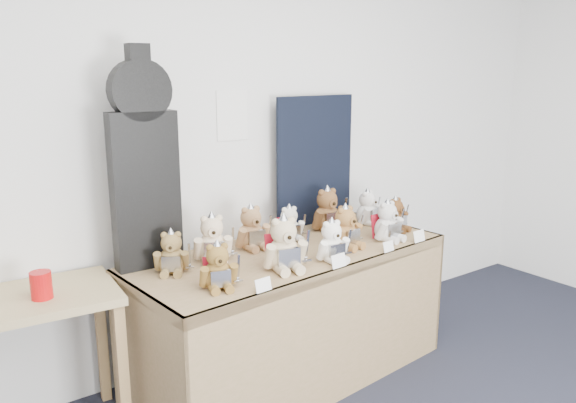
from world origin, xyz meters
TOP-DOWN VIEW (x-y plane):
  - room_shell at (0.11, 2.49)m, footprint 6.00×6.00m
  - display_table at (0.22, 1.94)m, footprint 1.95×0.95m
  - side_table at (-1.22, 2.23)m, footprint 0.96×0.59m
  - guitar_case at (-0.55, 2.25)m, footprint 0.35×0.11m
  - navy_board at (0.70, 2.42)m, footprint 0.64×0.06m
  - red_cup at (-1.11, 2.16)m, footprint 0.10×0.10m
  - teddy_front_far_left at (-0.40, 1.76)m, footprint 0.21×0.19m
  - teddy_front_left at (0.00, 1.79)m, footprint 0.26×0.24m
  - teddy_front_centre at (0.30, 1.76)m, footprint 0.21×0.18m
  - teddy_front_right at (0.51, 1.89)m, footprint 0.24×0.20m
  - teddy_front_far_right at (0.82, 1.85)m, footprint 0.23×0.20m
  - teddy_front_end at (1.01, 1.97)m, footprint 0.21×0.18m
  - teddy_back_left at (-0.23, 2.13)m, footprint 0.24×0.23m
  - teddy_back_centre_left at (0.06, 2.20)m, footprint 0.23×0.19m
  - teddy_back_centre_right at (0.33, 2.20)m, footprint 0.20×0.17m
  - teddy_back_right at (0.66, 2.24)m, footprint 0.26×0.21m
  - teddy_back_end at (0.98, 2.20)m, footprint 0.22×0.20m
  - teddy_back_far_left at (-0.49, 2.09)m, footprint 0.20×0.20m
  - entry_card_a at (-0.25, 1.60)m, footprint 0.09×0.03m
  - entry_card_b at (0.25, 1.65)m, footprint 0.10×0.03m
  - entry_card_c at (0.66, 1.68)m, footprint 0.08×0.03m
  - entry_card_d at (0.94, 1.71)m, footprint 0.10×0.03m

SIDE VIEW (x-z plane):
  - display_table at x=0.22m, z-range 0.23..1.01m
  - side_table at x=-1.22m, z-range 0.26..1.03m
  - entry_card_c at x=0.66m, z-range 0.79..0.85m
  - entry_card_a at x=-0.25m, z-range 0.79..0.85m
  - entry_card_d at x=0.94m, z-range 0.79..0.86m
  - entry_card_b at x=0.25m, z-range 0.79..0.86m
  - red_cup at x=-1.11m, z-range 0.77..0.90m
  - teddy_back_centre_right at x=0.33m, z-range 0.76..1.00m
  - teddy_front_end at x=1.01m, z-range 0.76..1.01m
  - teddy_back_far_left at x=-0.49m, z-range 0.76..1.01m
  - teddy_front_far_left at x=-0.40m, z-range 0.76..1.01m
  - teddy_front_centre at x=0.30m, z-range 0.76..1.02m
  - teddy_back_end at x=0.98m, z-range 0.76..1.02m
  - teddy_front_far_right at x=0.82m, z-range 0.76..1.04m
  - teddy_front_right at x=0.51m, z-range 0.76..1.04m
  - teddy_back_centre_left at x=0.06m, z-range 0.76..1.05m
  - teddy_back_left at x=-0.23m, z-range 0.76..1.05m
  - teddy_back_right at x=0.66m, z-range 0.75..1.07m
  - teddy_front_left at x=0.00m, z-range 0.75..1.07m
  - navy_board at x=0.70m, z-range 0.79..1.64m
  - guitar_case at x=-0.55m, z-range 0.77..1.92m
  - room_shell at x=0.11m, z-range -1.46..4.54m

